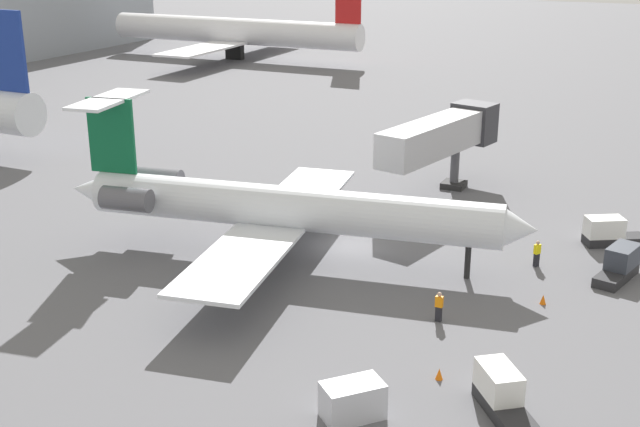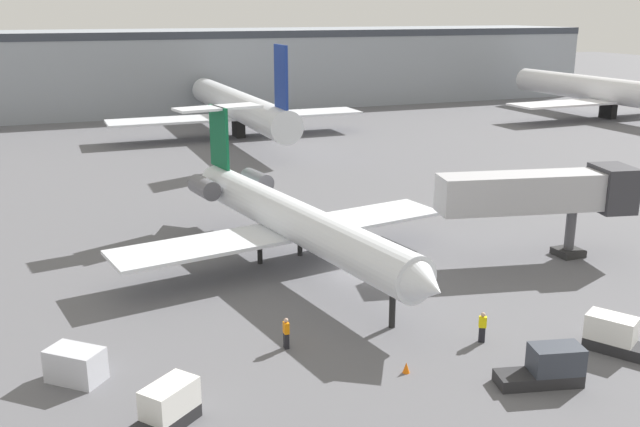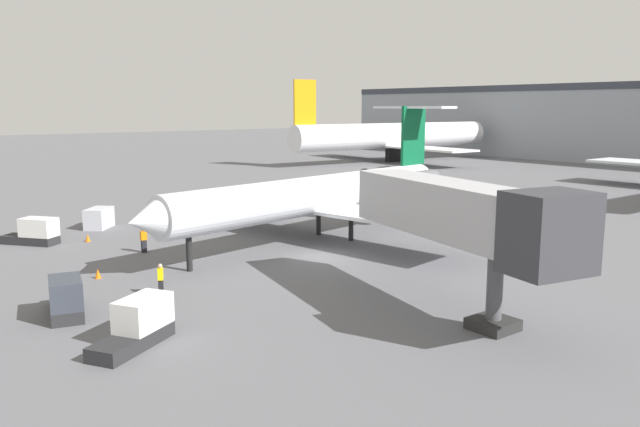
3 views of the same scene
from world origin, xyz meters
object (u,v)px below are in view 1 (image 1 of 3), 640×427
object	(u,v)px
ground_crew_marshaller	(439,307)
cargo_container_uld	(353,400)
ground_crew_loader	(537,253)
traffic_cone_near	(439,374)
baggage_tug_trailing	(620,265)
baggage_tug_spare	(609,233)
traffic_cone_mid	(543,299)
regional_jet	(277,206)
baggage_tug_lead	(501,394)
parked_airliner_centre	(235,32)
jet_bridge	(445,135)

from	to	relation	value
ground_crew_marshaller	cargo_container_uld	world-z (taller)	ground_crew_marshaller
ground_crew_loader	traffic_cone_near	size ratio (longest dim) A/B	3.07
cargo_container_uld	ground_crew_loader	bearing A→B (deg)	-10.11
baggage_tug_trailing	baggage_tug_spare	bearing A→B (deg)	13.76
ground_crew_loader	traffic_cone_mid	size ratio (longest dim) A/B	3.07
baggage_tug_spare	traffic_cone_near	distance (m)	21.95
baggage_tug_trailing	cargo_container_uld	bearing A→B (deg)	157.77
regional_jet	ground_crew_loader	size ratio (longest dim) A/B	17.85
baggage_tug_lead	cargo_container_uld	size ratio (longest dim) A/B	1.36
regional_jet	ground_crew_loader	xyz separation A→B (m)	(5.66, -15.15, -2.61)
baggage_tug_spare	traffic_cone_mid	xyz separation A→B (m)	(-11.11, 2.02, -0.56)
ground_crew_marshaller	traffic_cone_mid	bearing A→B (deg)	-45.18
traffic_cone_near	parked_airliner_centre	distance (m)	100.45
baggage_tug_lead	baggage_tug_spare	xyz separation A→B (m)	(22.81, -1.51, 0.00)
parked_airliner_centre	regional_jet	bearing A→B (deg)	-147.11
baggage_tug_lead	traffic_cone_near	distance (m)	3.54
traffic_cone_near	parked_airliner_centre	xyz separation A→B (m)	(80.70, 59.67, 4.03)
ground_crew_loader	baggage_tug_spare	size ratio (longest dim) A/B	0.41
regional_jet	jet_bridge	bearing A→B (deg)	-16.97
regional_jet	jet_bridge	size ratio (longest dim) A/B	2.13
ground_crew_loader	cargo_container_uld	xyz separation A→B (m)	(-20.25, 3.61, -0.05)
baggage_tug_trailing	cargo_container_uld	distance (m)	22.30
parked_airliner_centre	baggage_tug_spare	bearing A→B (deg)	-132.63
baggage_tug_trailing	traffic_cone_mid	distance (m)	6.63
regional_jet	baggage_tug_lead	xyz separation A→B (m)	(-11.35, -17.14, -2.63)
regional_jet	cargo_container_uld	size ratio (longest dim) A/B	10.21
baggage_tug_lead	ground_crew_marshaller	bearing A→B (deg)	35.62
jet_bridge	ground_crew_marshaller	xyz separation A→B (m)	(-21.68, -6.70, -3.89)
jet_bridge	cargo_container_uld	distance (m)	32.87
baggage_tug_lead	traffic_cone_mid	size ratio (longest dim) A/B	7.31
jet_bridge	traffic_cone_mid	world-z (taller)	jet_bridge
baggage_tug_lead	traffic_cone_mid	world-z (taller)	baggage_tug_lead
ground_crew_marshaller	baggage_tug_lead	world-z (taller)	baggage_tug_lead
regional_jet	ground_crew_loader	bearing A→B (deg)	-69.51
regional_jet	baggage_tug_lead	distance (m)	20.72
cargo_container_uld	traffic_cone_near	distance (m)	5.23
baggage_tug_lead	cargo_container_uld	world-z (taller)	baggage_tug_lead
regional_jet	ground_crew_loader	world-z (taller)	regional_jet
baggage_tug_spare	parked_airliner_centre	size ratio (longest dim) A/B	0.10
jet_bridge	parked_airliner_centre	world-z (taller)	parked_airliner_centre
jet_bridge	regional_jet	bearing A→B (deg)	163.03
baggage_tug_spare	ground_crew_marshaller	bearing A→B (deg)	157.12
traffic_cone_mid	regional_jet	bearing A→B (deg)	91.22
ground_crew_loader	traffic_cone_mid	world-z (taller)	ground_crew_loader
baggage_tug_spare	traffic_cone_mid	size ratio (longest dim) A/B	7.55
jet_bridge	traffic_cone_near	bearing A→B (deg)	-162.60
baggage_tug_trailing	cargo_container_uld	world-z (taller)	baggage_tug_trailing
jet_bridge	baggage_tug_spare	xyz separation A→B (m)	(-5.99, -13.32, -3.91)
traffic_cone_near	parked_airliner_centre	size ratio (longest dim) A/B	0.01
regional_jet	cargo_container_uld	distance (m)	18.79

